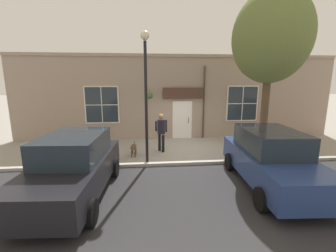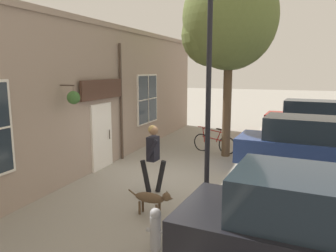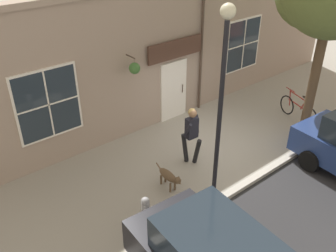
{
  "view_description": "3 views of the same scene",
  "coord_description": "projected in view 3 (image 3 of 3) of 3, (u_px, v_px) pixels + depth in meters",
  "views": [
    {
      "loc": [
        10.22,
        -1.75,
        3.22
      ],
      "look_at": [
        -0.61,
        -0.74,
        1.03
      ],
      "focal_mm": 24.0,
      "sensor_mm": 36.0,
      "label": 1
    },
    {
      "loc": [
        3.58,
        -8.54,
        3.17
      ],
      "look_at": [
        -0.3,
        1.26,
        1.33
      ],
      "focal_mm": 35.0,
      "sensor_mm": 36.0,
      "label": 2
    },
    {
      "loc": [
        6.79,
        -7.34,
        6.57
      ],
      "look_at": [
        -0.7,
        -1.23,
        0.84
      ],
      "focal_mm": 40.0,
      "sensor_mm": 36.0,
      "label": 3
    }
  ],
  "objects": [
    {
      "name": "storefront_facade",
      "position": [
        165.0,
        55.0,
        12.24
      ],
      "size": [
        0.95,
        18.0,
        4.64
      ],
      "color": "gray",
      "rests_on": "ground_plane"
    },
    {
      "name": "ground_plane",
      "position": [
        212.0,
        145.0,
        11.87
      ],
      "size": [
        90.0,
        90.0,
        0.0
      ],
      "primitive_type": "plane",
      "color": "gray"
    },
    {
      "name": "fire_hydrant",
      "position": [
        146.0,
        210.0,
        8.77
      ],
      "size": [
        0.34,
        0.2,
        0.77
      ],
      "color": "#99999E",
      "rests_on": "ground_plane"
    },
    {
      "name": "dog_on_leash",
      "position": [
        169.0,
        177.0,
        9.87
      ],
      "size": [
        1.1,
        0.27,
        0.6
      ],
      "color": "brown",
      "rests_on": "ground_plane"
    },
    {
      "name": "leaning_bicycle",
      "position": [
        298.0,
        110.0,
        13.11
      ],
      "size": [
        1.72,
        0.39,
        1.0
      ],
      "color": "black",
      "rests_on": "ground_plane"
    },
    {
      "name": "street_lamp",
      "position": [
        222.0,
        85.0,
        8.03
      ],
      "size": [
        0.32,
        0.32,
        4.95
      ],
      "color": "black",
      "rests_on": "ground_plane"
    },
    {
      "name": "pedestrian_walking",
      "position": [
        192.0,
        131.0,
        10.54
      ],
      "size": [
        0.67,
        0.56,
        1.78
      ],
      "color": "black",
      "rests_on": "ground_plane"
    }
  ]
}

